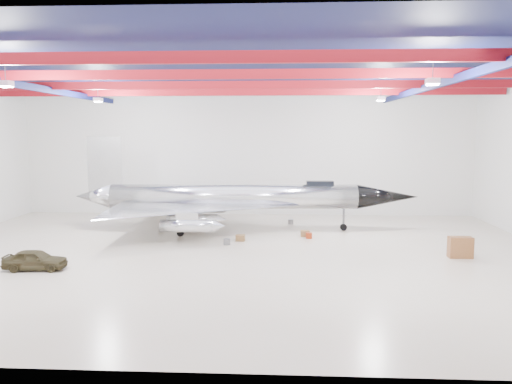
{
  "coord_description": "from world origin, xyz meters",
  "views": [
    {
      "loc": [
        3.18,
        -29.52,
        7.41
      ],
      "look_at": [
        1.53,
        2.0,
        3.59
      ],
      "focal_mm": 35.0,
      "sensor_mm": 36.0,
      "label": 1
    }
  ],
  "objects": [
    {
      "name": "engine_drum",
      "position": [
        -0.43,
        2.56,
        0.2
      ],
      "size": [
        0.53,
        0.53,
        0.4
      ],
      "primitive_type": "cylinder",
      "rotation": [
        0.0,
        0.0,
        0.23
      ],
      "color": "#59595B",
      "rests_on": "floor"
    },
    {
      "name": "desk",
      "position": [
        13.74,
        -0.09,
        0.62
      ],
      "size": [
        1.37,
        0.69,
        1.25
      ],
      "primitive_type": "cube",
      "rotation": [
        0.0,
        0.0,
        0.0
      ],
      "color": "brown",
      "rests_on": "floor"
    },
    {
      "name": "tool_chest",
      "position": [
        5.09,
        4.84,
        0.2
      ],
      "size": [
        0.46,
        0.46,
        0.4
      ],
      "primitive_type": "cylinder",
      "rotation": [
        0.0,
        0.0,
        0.04
      ],
      "color": "maroon",
      "rests_on": "floor"
    },
    {
      "name": "ceiling",
      "position": [
        0.0,
        0.0,
        11.0
      ],
      "size": [
        40.0,
        40.0,
        0.0
      ],
      "primitive_type": "plane",
      "rotation": [
        3.14,
        0.0,
        0.0
      ],
      "color": "#0A0F38",
      "rests_on": "wall_back"
    },
    {
      "name": "floor",
      "position": [
        0.0,
        0.0,
        0.0
      ],
      "size": [
        40.0,
        40.0,
        0.0
      ],
      "primitive_type": "plane",
      "color": "beige",
      "rests_on": "ground"
    },
    {
      "name": "spares_box",
      "position": [
        3.91,
        10.2,
        0.19
      ],
      "size": [
        0.49,
        0.49,
        0.39
      ],
      "primitive_type": "cylinder",
      "rotation": [
        0.0,
        0.0,
        0.14
      ],
      "color": "#59595B",
      "rests_on": "floor"
    },
    {
      "name": "wall_back",
      "position": [
        0.0,
        15.0,
        5.5
      ],
      "size": [
        40.0,
        0.0,
        40.0
      ],
      "primitive_type": "plane",
      "rotation": [
        1.57,
        0.0,
        0.0
      ],
      "color": "silver",
      "rests_on": "floor"
    },
    {
      "name": "jet_aircraft",
      "position": [
        -0.49,
        7.47,
        2.31
      ],
      "size": [
        25.81,
        15.26,
        7.04
      ],
      "rotation": [
        0.0,
        0.0,
        0.04
      ],
      "color": "silver",
      "rests_on": "floor"
    },
    {
      "name": "parts_bin",
      "position": [
        4.84,
        5.48,
        0.21
      ],
      "size": [
        0.63,
        0.52,
        0.43
      ],
      "primitive_type": "cube",
      "rotation": [
        0.0,
        0.0,
        0.04
      ],
      "color": "olive",
      "rests_on": "floor"
    },
    {
      "name": "oil_barrel",
      "position": [
        0.36,
        3.78,
        0.21
      ],
      "size": [
        0.64,
        0.53,
        0.42
      ],
      "primitive_type": "cube",
      "rotation": [
        0.0,
        0.0,
        -0.09
      ],
      "color": "olive",
      "rests_on": "floor"
    },
    {
      "name": "jeep",
      "position": [
        -10.09,
        -3.97,
        0.56
      ],
      "size": [
        3.39,
        1.56,
        1.12
      ],
      "primitive_type": "imported",
      "rotation": [
        0.0,
        0.0,
        1.64
      ],
      "color": "#332D19",
      "rests_on": "floor"
    },
    {
      "name": "ceiling_structure",
      "position": [
        0.0,
        0.0,
        10.32
      ],
      "size": [
        39.5,
        29.5,
        1.08
      ],
      "color": "maroon",
      "rests_on": "ceiling"
    },
    {
      "name": "crate_small",
      "position": [
        -5.77,
        6.46,
        0.12
      ],
      "size": [
        0.37,
        0.31,
        0.23
      ],
      "primitive_type": "cube",
      "rotation": [
        0.0,
        0.0,
        0.15
      ],
      "color": "#59595B",
      "rests_on": "floor"
    }
  ]
}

